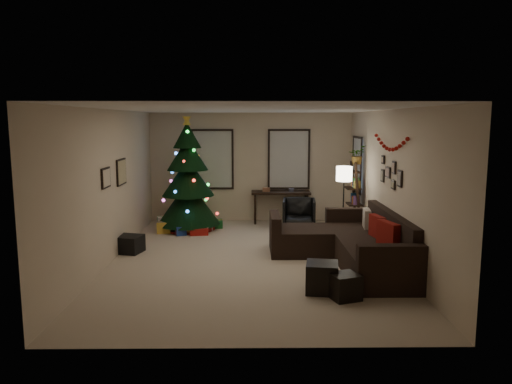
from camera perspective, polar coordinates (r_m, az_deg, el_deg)
floor at (r=8.92m, az=-0.61°, el=-7.89°), size 7.00×7.00×0.00m
ceiling at (r=8.57m, az=-0.63°, el=9.72°), size 7.00×7.00×0.00m
wall_back at (r=12.12m, az=-0.62°, el=2.93°), size 5.00×0.00×5.00m
wall_front at (r=5.19m, az=-0.61°, el=-4.41°), size 5.00×0.00×5.00m
wall_left at (r=8.99m, az=-16.76°, el=0.68°), size 0.00×7.00×7.00m
wall_right at (r=8.99m, az=15.52°, el=0.73°), size 0.00×7.00×7.00m
window_back_left at (r=12.11m, az=-5.14°, el=3.84°), size 1.05×0.06×1.50m
window_back_right at (r=12.11m, az=3.88°, el=3.86°), size 1.05×0.06×1.50m
window_right_wall at (r=11.43m, az=11.88°, el=3.18°), size 0.06×0.90×1.30m
christmas_tree at (r=11.21m, az=-8.00°, el=1.20°), size 1.45×1.45×2.69m
presents at (r=11.14m, az=-7.92°, el=-4.06°), size 1.50×1.01×0.30m
sofa at (r=8.82m, az=11.22°, el=-6.16°), size 2.17×3.13×0.94m
pillow_red_a at (r=8.11m, az=15.27°, el=-5.18°), size 0.27×0.52×0.50m
pillow_red_b at (r=8.75m, az=14.05°, el=-4.14°), size 0.20×0.46×0.44m
pillow_cream at (r=9.48m, az=12.89°, el=-3.21°), size 0.16×0.42×0.41m
ottoman_near at (r=7.29m, az=7.77°, el=-9.93°), size 0.53×0.53×0.44m
ottoman_far at (r=7.08m, az=10.38°, el=-10.87°), size 0.49×0.49×0.36m
desk at (r=11.94m, az=2.93°, el=-0.37°), size 1.44×0.51×0.78m
desk_chair at (r=11.39m, az=5.07°, el=-2.51°), size 0.75×0.71×0.71m
bookshelf at (r=10.90m, az=11.57°, el=-0.84°), size 0.30×0.48×1.62m
potted_plant at (r=10.72m, az=11.81°, el=4.62°), size 0.62×0.63×0.53m
floor_lamp at (r=10.28m, az=10.32°, el=1.56°), size 0.33×0.33×1.56m
art_map at (r=9.62m, az=-15.57°, el=2.29°), size 0.04×0.60×0.50m
art_abstract at (r=8.66m, az=-17.26°, el=1.60°), size 0.04×0.45×0.35m
gallery at (r=8.89m, az=15.58°, el=2.08°), size 0.03×1.25×0.54m
garland at (r=8.87m, az=15.49°, el=5.61°), size 0.08×1.90×0.30m
stocking_left at (r=12.19m, az=-1.29°, el=3.45°), size 0.20×0.05×0.36m
stocking_right at (r=12.20m, az=0.26°, el=3.08°), size 0.20×0.05×0.36m
storage_bin at (r=9.67m, az=-15.18°, el=-5.90°), size 0.75×0.59×0.33m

